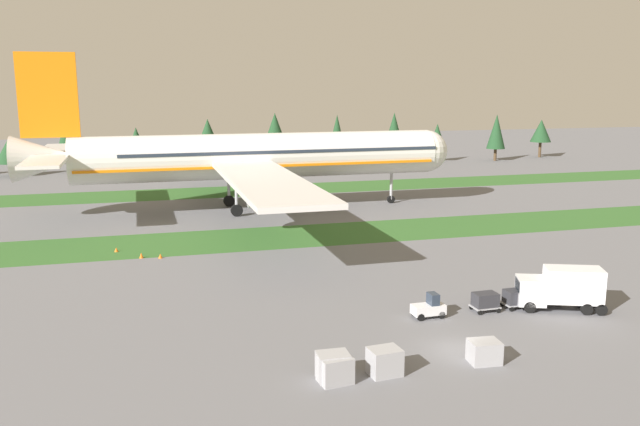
% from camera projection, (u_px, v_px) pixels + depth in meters
% --- Properties ---
extents(ground_plane, '(400.00, 400.00, 0.00)m').
position_uv_depth(ground_plane, '(457.00, 350.00, 46.07)').
color(ground_plane, slate).
extents(grass_strip_near, '(320.00, 11.94, 0.01)m').
position_uv_depth(grass_strip_near, '(319.00, 234.00, 81.24)').
color(grass_strip_near, '#336028').
rests_on(grass_strip_near, ground).
extents(grass_strip_far, '(320.00, 11.94, 0.01)m').
position_uv_depth(grass_strip_far, '(265.00, 190.00, 115.21)').
color(grass_strip_far, '#336028').
rests_on(grass_strip_far, ground).
extents(airliner, '(62.82, 77.08, 22.38)m').
position_uv_depth(airliner, '(247.00, 156.00, 95.14)').
color(airliner, silver).
rests_on(airliner, ground).
extents(baggage_tug, '(2.63, 1.36, 1.97)m').
position_uv_depth(baggage_tug, '(429.00, 308.00, 52.31)').
color(baggage_tug, silver).
rests_on(baggage_tug, ground).
extents(cargo_dolly_lead, '(2.24, 1.55, 1.55)m').
position_uv_depth(cargo_dolly_lead, '(485.00, 300.00, 53.70)').
color(cargo_dolly_lead, '#A3A3A8').
rests_on(cargo_dolly_lead, ground).
extents(cargo_dolly_second, '(2.24, 1.55, 1.55)m').
position_uv_depth(cargo_dolly_second, '(516.00, 297.00, 54.51)').
color(cargo_dolly_second, '#A3A3A8').
rests_on(cargo_dolly_second, ground).
extents(cargo_dolly_third, '(2.24, 1.55, 1.55)m').
position_uv_depth(cargo_dolly_third, '(546.00, 294.00, 55.33)').
color(cargo_dolly_third, '#A3A3A8').
rests_on(cargo_dolly_third, ground).
extents(catering_truck, '(7.31, 4.69, 3.58)m').
position_uv_depth(catering_truck, '(562.00, 287.00, 53.82)').
color(catering_truck, silver).
rests_on(catering_truck, ground).
extents(ground_crew_marshaller, '(0.53, 0.36, 1.74)m').
position_uv_depth(ground_crew_marshaller, '(588.00, 297.00, 54.43)').
color(ground_crew_marshaller, black).
rests_on(ground_crew_marshaller, ground).
extents(uld_container_0, '(2.19, 1.84, 1.69)m').
position_uv_depth(uld_container_0, '(335.00, 370.00, 40.90)').
color(uld_container_0, '#A3A3A8').
rests_on(uld_container_0, ground).
extents(uld_container_1, '(2.05, 1.66, 1.74)m').
position_uv_depth(uld_container_1, '(333.00, 366.00, 41.29)').
color(uld_container_1, '#A3A3A8').
rests_on(uld_container_1, ground).
extents(uld_container_2, '(2.14, 1.78, 1.75)m').
position_uv_depth(uld_container_2, '(385.00, 362.00, 41.98)').
color(uld_container_2, '#A3A3A8').
rests_on(uld_container_2, ground).
extents(uld_container_3, '(2.12, 1.75, 1.52)m').
position_uv_depth(uld_container_3, '(484.00, 352.00, 43.82)').
color(uld_container_3, '#A3A3A8').
rests_on(uld_container_3, ground).
extents(taxiway_marker_0, '(0.44, 0.44, 0.49)m').
position_uv_depth(taxiway_marker_0, '(160.00, 256.00, 70.19)').
color(taxiway_marker_0, orange).
rests_on(taxiway_marker_0, ground).
extents(taxiway_marker_1, '(0.44, 0.44, 0.59)m').
position_uv_depth(taxiway_marker_1, '(141.00, 255.00, 70.22)').
color(taxiway_marker_1, orange).
rests_on(taxiway_marker_1, ground).
extents(taxiway_marker_2, '(0.44, 0.44, 0.48)m').
position_uv_depth(taxiway_marker_2, '(116.00, 250.00, 72.88)').
color(taxiway_marker_2, orange).
rests_on(taxiway_marker_2, ground).
extents(distant_tree_line, '(155.00, 9.37, 11.94)m').
position_uv_depth(distant_tree_line, '(228.00, 137.00, 142.65)').
color(distant_tree_line, '#4C3823').
rests_on(distant_tree_line, ground).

